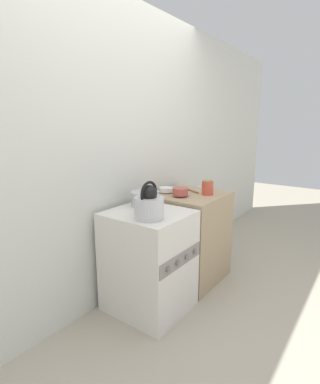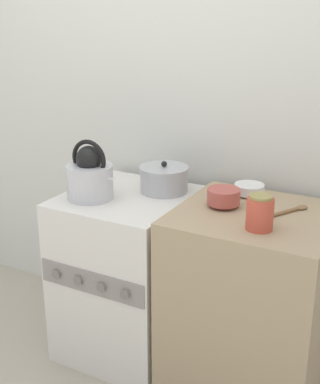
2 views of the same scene
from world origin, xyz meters
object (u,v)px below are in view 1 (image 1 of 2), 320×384
at_px(cooking_pot, 145,199).
at_px(enamel_bowl, 180,192).
at_px(kettle, 149,204).
at_px(stove, 149,261).
at_px(storage_jar, 208,187).
at_px(small_ceramic_bowl, 166,190).

bearing_deg(cooking_pot, enamel_bowl, -19.29).
bearing_deg(kettle, stove, 41.13).
bearing_deg(storage_jar, cooking_pot, 153.39).
bearing_deg(small_ceramic_bowl, cooking_pot, -170.41).
xyz_separation_m(stove, enamel_bowl, (0.48, 0.01, 0.49)).
bearing_deg(enamel_bowl, cooking_pot, 160.71).
relative_size(kettle, small_ceramic_bowl, 2.05).
distance_m(cooking_pot, small_ceramic_bowl, 0.41).
bearing_deg(cooking_pot, kettle, -135.88).
distance_m(kettle, small_ceramic_bowl, 0.73).
bearing_deg(enamel_bowl, stove, -178.60).
distance_m(stove, cooking_pot, 0.51).
bearing_deg(storage_jar, kettle, 177.27).
xyz_separation_m(stove, kettle, (-0.13, -0.11, 0.52)).
distance_m(stove, storage_jar, 0.88).
height_order(kettle, storage_jar, kettle).
bearing_deg(kettle, cooking_pot, 44.12).
bearing_deg(stove, kettle, -138.87).
height_order(enamel_bowl, small_ceramic_bowl, enamel_bowl).
bearing_deg(kettle, storage_jar, -2.73).
bearing_deg(small_ceramic_bowl, stove, -158.96).
distance_m(kettle, storage_jar, 0.82).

